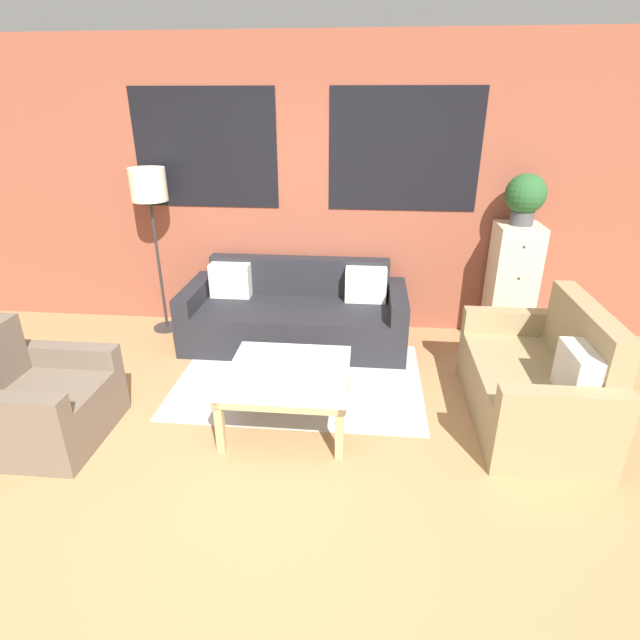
% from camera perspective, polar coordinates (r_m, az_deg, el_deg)
% --- Properties ---
extents(ground_plane, '(16.00, 16.00, 0.00)m').
position_cam_1_polar(ground_plane, '(3.43, -6.87, -16.88)').
color(ground_plane, '#AD7F51').
extents(wall_back_brick, '(8.40, 0.09, 2.80)m').
position_cam_1_polar(wall_back_brick, '(5.08, -1.83, 14.52)').
color(wall_back_brick, brown).
rests_on(wall_back_brick, ground_plane).
extents(rug, '(2.10, 1.47, 0.00)m').
position_cam_1_polar(rug, '(4.38, -2.35, -6.75)').
color(rug, '#BCB7B2').
rests_on(rug, ground_plane).
extents(couch_dark, '(2.14, 0.88, 0.78)m').
position_cam_1_polar(couch_dark, '(4.93, -2.79, 0.50)').
color(couch_dark, '#232328').
rests_on(couch_dark, ground_plane).
extents(settee_vintage, '(0.80, 1.41, 0.92)m').
position_cam_1_polar(settee_vintage, '(4.06, 23.57, -6.58)').
color(settee_vintage, '#99845B').
rests_on(settee_vintage, ground_plane).
extents(armchair_corner, '(0.80, 0.83, 0.84)m').
position_cam_1_polar(armchair_corner, '(4.07, -29.42, -8.28)').
color(armchair_corner, '#6B5B4C').
rests_on(armchair_corner, ground_plane).
extents(coffee_table, '(0.89, 0.89, 0.42)m').
position_cam_1_polar(coffee_table, '(3.69, -3.70, -6.67)').
color(coffee_table, silver).
rests_on(coffee_table, ground_plane).
extents(floor_lamp, '(0.34, 0.34, 1.65)m').
position_cam_1_polar(floor_lamp, '(5.16, -18.94, 13.54)').
color(floor_lamp, '#2D2D2D').
rests_on(floor_lamp, ground_plane).
extents(drawer_cabinet, '(0.40, 0.44, 1.18)m').
position_cam_1_polar(drawer_cabinet, '(5.15, 20.95, 3.68)').
color(drawer_cabinet, beige).
rests_on(drawer_cabinet, ground_plane).
extents(potted_plant, '(0.36, 0.36, 0.46)m').
position_cam_1_polar(potted_plant, '(4.94, 22.41, 12.92)').
color(potted_plant, '#47474C').
rests_on(potted_plant, drawer_cabinet).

